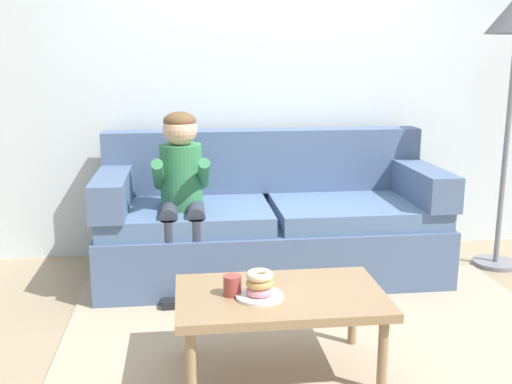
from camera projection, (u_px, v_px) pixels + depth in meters
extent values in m
plane|color=#9E896B|center=(311.00, 326.00, 3.23)|extent=(10.00, 10.00, 0.00)
cube|color=silver|center=(274.00, 60.00, 4.27)|extent=(8.00, 0.10, 2.80)
cube|color=tan|center=(322.00, 347.00, 2.99)|extent=(2.61, 2.06, 0.01)
cube|color=slate|center=(271.00, 247.00, 3.95)|extent=(2.20, 0.90, 0.38)
cube|color=slate|center=(186.00, 216.00, 3.78)|extent=(1.05, 0.74, 0.12)
cube|color=slate|center=(355.00, 210.00, 3.91)|extent=(1.05, 0.74, 0.12)
cube|color=slate|center=(264.00, 160.00, 4.17)|extent=(2.20, 0.20, 0.43)
cube|color=slate|center=(113.00, 190.00, 3.74)|extent=(0.20, 0.90, 0.22)
cube|color=slate|center=(419.00, 182.00, 3.97)|extent=(0.20, 0.90, 0.22)
cube|color=#937551|center=(280.00, 297.00, 2.67)|extent=(0.93, 0.57, 0.04)
cylinder|color=#937551|center=(191.00, 368.00, 2.44)|extent=(0.04, 0.04, 0.35)
cylinder|color=#937551|center=(383.00, 357.00, 2.54)|extent=(0.04, 0.04, 0.35)
cylinder|color=#937551|center=(190.00, 321.00, 2.88)|extent=(0.04, 0.04, 0.35)
cylinder|color=#937551|center=(353.00, 312.00, 2.98)|extent=(0.04, 0.04, 0.35)
cylinder|color=#337A4C|center=(181.00, 176.00, 3.69)|extent=(0.26, 0.26, 0.40)
sphere|color=#DBAD89|center=(180.00, 129.00, 3.60)|extent=(0.21, 0.21, 0.21)
ellipsoid|color=brown|center=(180.00, 121.00, 3.59)|extent=(0.20, 0.20, 0.12)
cylinder|color=#333847|center=(169.00, 213.00, 3.58)|extent=(0.11, 0.30, 0.11)
cylinder|color=#333847|center=(170.00, 257.00, 3.48)|extent=(0.09, 0.09, 0.44)
cube|color=black|center=(171.00, 301.00, 3.49)|extent=(0.10, 0.20, 0.06)
cylinder|color=#337A4C|center=(158.00, 175.00, 3.56)|extent=(0.07, 0.29, 0.23)
cylinder|color=#333847|center=(196.00, 212.00, 3.60)|extent=(0.11, 0.30, 0.11)
cylinder|color=#333847|center=(197.00, 256.00, 3.50)|extent=(0.09, 0.09, 0.44)
cube|color=black|center=(198.00, 299.00, 3.51)|extent=(0.10, 0.20, 0.06)
cylinder|color=#337A4C|center=(204.00, 174.00, 3.60)|extent=(0.07, 0.29, 0.23)
cylinder|color=white|center=(260.00, 296.00, 2.61)|extent=(0.21, 0.21, 0.01)
torus|color=pink|center=(260.00, 291.00, 2.60)|extent=(0.16, 0.16, 0.04)
torus|color=tan|center=(260.00, 283.00, 2.60)|extent=(0.14, 0.14, 0.04)
torus|color=beige|center=(260.00, 275.00, 2.59)|extent=(0.17, 0.17, 0.04)
cylinder|color=#993D38|center=(232.00, 285.00, 2.63)|extent=(0.08, 0.08, 0.09)
cube|color=red|center=(377.00, 318.00, 3.27)|extent=(0.16, 0.09, 0.05)
cylinder|color=red|center=(362.00, 319.00, 3.26)|extent=(0.06, 0.06, 0.05)
cylinder|color=red|center=(392.00, 317.00, 3.28)|extent=(0.06, 0.06, 0.05)
cylinder|color=slate|center=(495.00, 263.00, 4.17)|extent=(0.30, 0.30, 0.03)
cylinder|color=slate|center=(506.00, 148.00, 3.99)|extent=(0.04, 0.04, 1.59)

